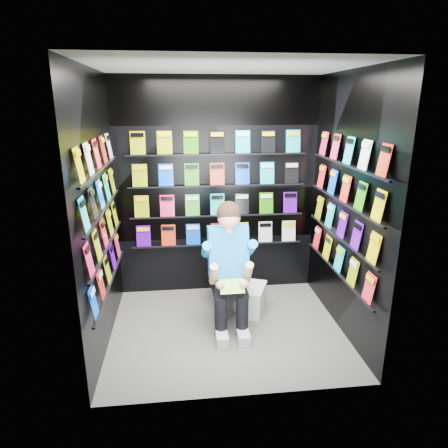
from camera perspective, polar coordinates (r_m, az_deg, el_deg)
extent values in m
plane|color=#585856|center=(4.36, 0.40, -14.83)|extent=(2.40, 2.40, 0.00)
plane|color=white|center=(3.72, 0.48, 21.64)|extent=(2.40, 2.40, 0.00)
cube|color=black|center=(4.80, -1.00, 4.99)|extent=(2.40, 0.04, 2.60)
cube|color=black|center=(2.89, 2.81, -3.22)|extent=(2.40, 0.04, 2.60)
cube|color=black|center=(3.88, -17.43, 1.30)|extent=(0.04, 2.00, 2.60)
cube|color=black|center=(4.15, 17.13, 2.31)|extent=(0.04, 2.00, 2.60)
imported|color=white|center=(4.68, -0.05, -7.36)|extent=(0.43, 0.76, 0.73)
cube|color=white|center=(4.61, 4.22, -10.88)|extent=(0.34, 0.44, 0.29)
cube|color=white|center=(4.54, 4.26, -9.08)|extent=(0.37, 0.47, 0.03)
cube|color=green|center=(3.94, 1.15, -8.89)|extent=(0.24, 0.14, 0.10)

